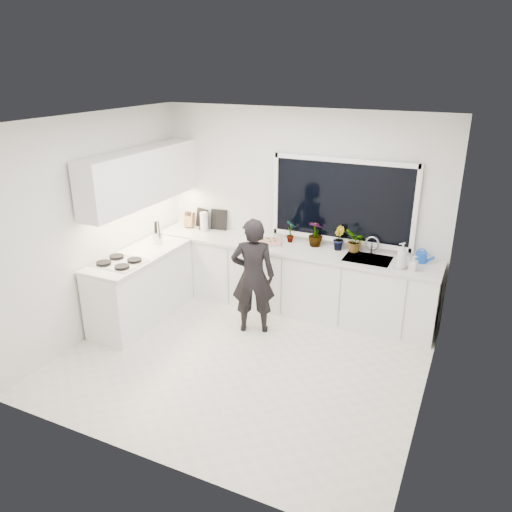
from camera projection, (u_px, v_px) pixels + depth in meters
The scene contains 25 objects.
floor at pixel (243, 360), 5.82m from camera, with size 4.00×3.50×0.02m, color beige.
wall_back at pixel (299, 210), 6.81m from camera, with size 4.00×0.02×2.70m, color white.
wall_left at pixel (95, 226), 6.12m from camera, with size 0.02×3.50×2.70m, color white.
wall_right at pixel (439, 284), 4.53m from camera, with size 0.02×3.50×2.70m, color white.
ceiling at pixel (240, 120), 4.83m from camera, with size 4.00×3.50×0.02m, color white.
window at pixel (342, 201), 6.47m from camera, with size 1.80×0.02×1.00m, color black.
base_cabinets_back at pixel (289, 279), 6.88m from camera, with size 3.92×0.58×0.88m, color white.
base_cabinets_left at pixel (141, 288), 6.61m from camera, with size 0.58×1.60×0.88m, color white.
countertop_back at pixel (290, 248), 6.70m from camera, with size 3.94×0.62×0.04m, color silver.
countertop_left at pixel (138, 256), 6.44m from camera, with size 0.62×1.60×0.04m, color silver.
upper_cabinets at pixel (142, 177), 6.44m from camera, with size 0.34×2.10×0.70m, color white.
sink at pixel (367, 262), 6.30m from camera, with size 0.58×0.42×0.14m, color silver.
faucet at pixel (372, 245), 6.41m from camera, with size 0.03×0.03×0.22m, color silver.
stovetop at pixel (119, 262), 6.14m from camera, with size 0.56×0.48×0.03m, color black.
person at pixel (253, 276), 6.19m from camera, with size 0.55×0.36×1.50m, color black.
pizza_tray at pixel (265, 242), 6.81m from camera, with size 0.47×0.35×0.03m, color silver.
pizza at pixel (265, 241), 6.80m from camera, with size 0.43×0.31×0.01m, color red.
watering_can at pixel (421, 257), 6.15m from camera, with size 0.14×0.14×0.13m, color blue.
paper_towel_roll at pixel (204, 222), 7.29m from camera, with size 0.11×0.11×0.26m, color white.
knife_block at pixel (189, 220), 7.44m from camera, with size 0.13×0.10×0.22m, color olive.
utensil_crock at pixel (158, 238), 6.79m from camera, with size 0.13×0.13×0.16m, color silver.
picture_frame_large at pixel (202, 218), 7.45m from camera, with size 0.22×0.02×0.28m, color black.
picture_frame_small at pixel (219, 220), 7.33m from camera, with size 0.25×0.02×0.30m, color black.
herb_plants at pixel (332, 237), 6.57m from camera, with size 1.14×0.32×0.34m.
soap_bottles at pixel (404, 257), 5.92m from camera, with size 0.28×0.18×0.32m.
Camera 1 is at (2.25, -4.44, 3.24)m, focal length 35.00 mm.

